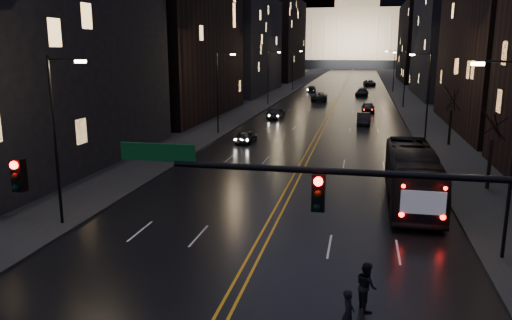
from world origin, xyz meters
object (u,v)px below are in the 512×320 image
Objects in this scene: receding_car_a at (364,119)px; pedestrian_a at (348,313)px; oncoming_car_a at (246,136)px; pedestrian_b at (366,286)px; oncoming_car_b at (276,114)px; traffic_signal at (412,217)px; bus at (412,176)px.

pedestrian_a reaches higher than receding_car_a.
pedestrian_b is (11.72, -31.06, 0.23)m from oncoming_car_a.
traffic_signal is at bearing 108.92° from oncoming_car_b.
bus is 37.99m from oncoming_car_b.
oncoming_car_b is (-14.50, 35.10, -0.96)m from bus.
oncoming_car_b is at bearing 12.43° from pedestrian_a.
pedestrian_a reaches higher than oncoming_car_b.
oncoming_car_b is (-12.66, 53.41, -4.39)m from traffic_signal.
oncoming_car_b is at bearing 103.34° from traffic_signal.
bus reaches higher than oncoming_car_b.
traffic_signal is 50.38m from receding_car_a.
bus reaches higher than receding_car_a.
receding_car_a reaches higher than oncoming_car_b.
pedestrian_b is at bearing -100.62° from bus.
pedestrian_a is (-0.42, -47.76, 0.06)m from receding_car_a.
pedestrian_b reaches higher than oncoming_car_a.
traffic_signal is at bearing -147.97° from pedestrian_a.
oncoming_car_b is 2.61× the size of pedestrian_a.
pedestrian_b is (11.73, -49.01, 0.19)m from oncoming_car_b.
oncoming_car_b is 52.19m from pedestrian_a.
receding_car_a is (-1.09, 50.18, -4.34)m from traffic_signal.
oncoming_car_a is at bearing 130.82° from bus.
bus is 14.21m from pedestrian_b.
pedestrian_a is at bearing -90.97° from receding_car_a.
oncoming_car_a is 0.92× the size of oncoming_car_b.
bus is at bearing -11.82° from pedestrian_a.
oncoming_car_a is 2.20× the size of pedestrian_b.
traffic_signal reaches higher than receding_car_a.
traffic_signal is 5.14m from pedestrian_a.
oncoming_car_b is 2.40× the size of pedestrian_b.
pedestrian_a is 0.92× the size of pedestrian_b.
bus is at bearing 118.03° from oncoming_car_b.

